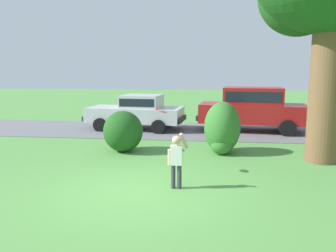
% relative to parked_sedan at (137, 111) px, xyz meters
% --- Properties ---
extents(ground_plane, '(80.00, 80.00, 0.00)m').
position_rel_parked_sedan_xyz_m(ground_plane, '(1.65, -7.95, -0.85)').
color(ground_plane, '#518E42').
extents(driveway_strip, '(28.00, 4.40, 0.02)m').
position_rel_parked_sedan_xyz_m(driveway_strip, '(1.65, -0.17, -0.84)').
color(driveway_strip, slate).
rests_on(driveway_strip, ground).
extents(shrub_near_tree, '(1.29, 1.29, 1.34)m').
position_rel_parked_sedan_xyz_m(shrub_near_tree, '(0.44, -4.28, -0.18)').
color(shrub_near_tree, '#1E511C').
rests_on(shrub_near_tree, ground).
extents(shrub_centre_left, '(1.16, 1.33, 1.66)m').
position_rel_parked_sedan_xyz_m(shrub_centre_left, '(3.65, -4.08, -0.07)').
color(shrub_centre_left, '#33702B').
rests_on(shrub_centre_left, ground).
extents(parked_sedan, '(4.54, 2.38, 1.56)m').
position_rel_parked_sedan_xyz_m(parked_sedan, '(0.00, 0.00, 0.00)').
color(parked_sedan, silver).
rests_on(parked_sedan, ground).
extents(parked_suv, '(4.87, 2.47, 1.92)m').
position_rel_parked_sedan_xyz_m(parked_suv, '(5.09, 0.10, 0.23)').
color(parked_suv, maroon).
rests_on(parked_suv, ground).
extents(child_thrower, '(0.46, 0.26, 1.29)m').
position_rel_parked_sedan_xyz_m(child_thrower, '(2.52, -7.64, -0.13)').
color(child_thrower, '#383842').
rests_on(child_thrower, ground).
extents(frisbee, '(0.29, 0.28, 0.11)m').
position_rel_parked_sedan_xyz_m(frisbee, '(2.03, -6.55, 0.77)').
color(frisbee, red).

